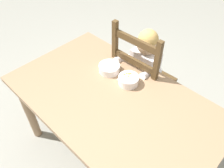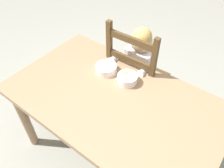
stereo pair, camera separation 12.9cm
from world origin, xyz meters
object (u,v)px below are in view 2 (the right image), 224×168
dining_table (114,107)px  dining_chair (136,79)px  bowl_of_carrots (127,78)px  child_figure (137,65)px  bowl_of_peas (106,68)px  spoon (121,78)px

dining_table → dining_chair: (-0.10, 0.47, -0.14)m
dining_chair → bowl_of_carrots: 0.41m
dining_chair → child_figure: size_ratio=1.07×
dining_chair → bowl_of_carrots: bearing=-72.7°
child_figure → bowl_of_peas: size_ratio=6.28×
dining_table → bowl_of_carrots: (-0.01, 0.18, 0.13)m
dining_chair → child_figure: bearing=-118.6°
dining_chair → dining_table: bearing=-77.5°
dining_table → bowl_of_peas: bowl_of_peas is taller
dining_table → spoon: size_ratio=12.58×
dining_table → child_figure: child_figure is taller
child_figure → bowl_of_carrots: size_ratio=6.86×
child_figure → bowl_of_carrots: child_figure is taller
bowl_of_peas → spoon: bearing=-0.0°
bowl_of_peas → spoon: size_ratio=1.37×
bowl_of_carrots → child_figure: bearing=107.9°
dining_table → bowl_of_carrots: bearing=94.1°
spoon → bowl_of_carrots: bearing=0.2°
child_figure → bowl_of_carrots: (0.09, -0.29, 0.12)m
dining_table → bowl_of_peas: 0.30m
spoon → bowl_of_peas: bearing=180.0°
bowl_of_peas → spoon: bowl_of_peas is taller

